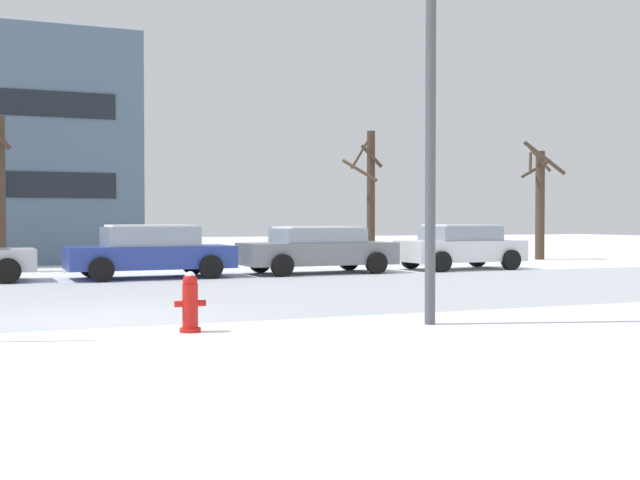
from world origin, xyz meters
TOP-DOWN VIEW (x-y plane):
  - ground_plane at (0.00, 0.00)m, footprint 120.00×120.00m
  - road_surface at (0.00, 3.42)m, footprint 80.00×8.83m
  - fire_hydrant at (1.21, -1.85)m, footprint 0.44×0.30m
  - street_lamp at (4.99, -2.36)m, footprint 1.47×0.36m
  - parked_car_blue at (2.33, 8.75)m, footprint 4.50×2.27m
  - parked_car_gray at (7.28, 8.87)m, footprint 4.65×2.24m
  - parked_car_white at (12.23, 8.95)m, footprint 4.08×2.18m
  - tree_far_right at (10.66, 12.42)m, footprint 1.30×1.73m
  - tree_far_mid at (18.57, 13.27)m, footprint 1.95×1.98m

SIDE VIEW (x-z plane):
  - ground_plane at x=0.00m, z-range 0.00..0.00m
  - road_surface at x=0.00m, z-range 0.00..0.00m
  - fire_hydrant at x=1.21m, z-range 0.00..0.86m
  - parked_car_gray at x=7.28m, z-range 0.03..1.42m
  - parked_car_white at x=12.23m, z-range 0.02..1.47m
  - parked_car_blue at x=2.33m, z-range 0.01..1.47m
  - tree_far_mid at x=18.57m, z-range 0.08..4.79m
  - tree_far_right at x=10.66m, z-range 0.13..4.88m
  - street_lamp at x=4.99m, z-range 0.62..6.64m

